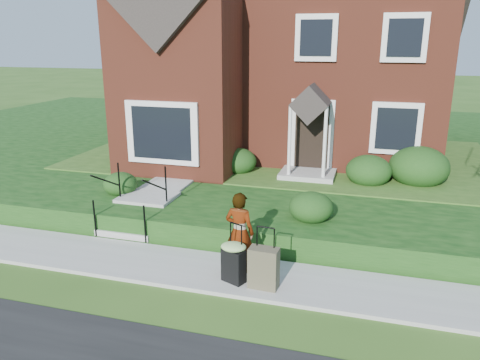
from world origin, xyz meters
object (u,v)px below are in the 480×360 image
(suitcase_black, at_px, (234,260))
(suitcase_olive, at_px, (264,268))
(front_steps, at_px, (140,209))
(woman, at_px, (240,232))

(suitcase_black, distance_m, suitcase_olive, 0.61)
(front_steps, relative_size, suitcase_olive, 1.70)
(suitcase_olive, bearing_deg, suitcase_black, 178.34)
(front_steps, height_order, suitcase_olive, front_steps)
(woman, relative_size, suitcase_olive, 1.39)
(woman, bearing_deg, suitcase_black, 100.67)
(suitcase_olive, bearing_deg, woman, 142.83)
(front_steps, distance_m, suitcase_black, 3.79)
(woman, distance_m, suitcase_black, 0.60)
(woman, height_order, suitcase_black, woman)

